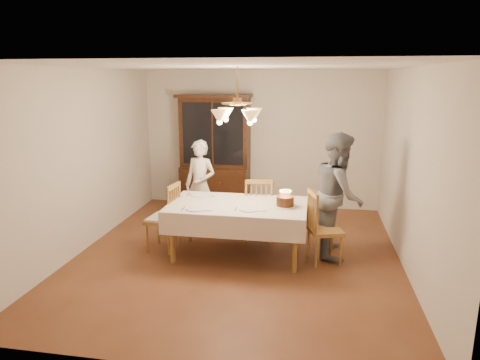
% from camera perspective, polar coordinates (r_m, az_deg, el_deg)
% --- Properties ---
extents(ground, '(5.00, 5.00, 0.00)m').
position_cam_1_polar(ground, '(6.19, -0.32, -9.92)').
color(ground, '#592D19').
rests_on(ground, ground).
extents(room_shell, '(5.00, 5.00, 5.00)m').
position_cam_1_polar(room_shell, '(5.75, -0.34, 4.70)').
color(room_shell, white).
rests_on(room_shell, ground).
extents(dining_table, '(1.90, 1.10, 0.76)m').
position_cam_1_polar(dining_table, '(5.95, -0.33, -3.88)').
color(dining_table, brown).
rests_on(dining_table, ground).
extents(china_hutch, '(1.38, 0.54, 2.16)m').
position_cam_1_polar(china_hutch, '(8.18, -3.34, 3.48)').
color(china_hutch, black).
rests_on(china_hutch, ground).
extents(chair_far_side, '(0.51, 0.49, 1.00)m').
position_cam_1_polar(chair_far_side, '(6.60, 2.42, -4.30)').
color(chair_far_side, brown).
rests_on(chair_far_side, ground).
extents(chair_left_end, '(0.47, 0.48, 1.00)m').
position_cam_1_polar(chair_left_end, '(6.32, -10.18, -5.24)').
color(chair_left_end, brown).
rests_on(chair_left_end, ground).
extents(chair_right_end, '(0.53, 0.54, 1.00)m').
position_cam_1_polar(chair_right_end, '(5.93, 11.15, -6.65)').
color(chair_right_end, brown).
rests_on(chair_right_end, ground).
extents(elderly_woman, '(0.62, 0.49, 1.48)m').
position_cam_1_polar(elderly_woman, '(7.03, -5.31, -0.71)').
color(elderly_woman, '#EEE1C9').
rests_on(elderly_woman, ground).
extents(adult_in_grey, '(0.66, 0.85, 1.74)m').
position_cam_1_polar(adult_in_grey, '(6.13, 12.99, -1.89)').
color(adult_in_grey, slate).
rests_on(adult_in_grey, ground).
extents(birthday_cake, '(0.30, 0.30, 0.23)m').
position_cam_1_polar(birthday_cake, '(5.82, 6.04, -2.88)').
color(birthday_cake, white).
rests_on(birthday_cake, dining_table).
extents(place_setting_near_left, '(0.41, 0.26, 0.02)m').
position_cam_1_polar(place_setting_near_left, '(5.71, -5.74, -3.86)').
color(place_setting_near_left, white).
rests_on(place_setting_near_left, dining_table).
extents(place_setting_near_right, '(0.41, 0.27, 0.02)m').
position_cam_1_polar(place_setting_near_right, '(5.66, 1.36, -3.93)').
color(place_setting_near_right, white).
rests_on(place_setting_near_right, dining_table).
extents(place_setting_far_left, '(0.42, 0.27, 0.02)m').
position_cam_1_polar(place_setting_far_left, '(6.38, -5.21, -1.97)').
color(place_setting_far_left, white).
rests_on(place_setting_far_left, dining_table).
extents(chandelier, '(0.62, 0.62, 0.73)m').
position_cam_1_polar(chandelier, '(5.70, -0.35, 8.63)').
color(chandelier, '#BF8C3F').
rests_on(chandelier, ground).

